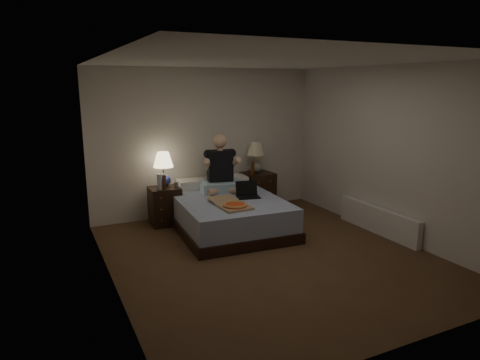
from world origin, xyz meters
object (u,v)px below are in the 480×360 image
beer_bottle_left (164,182)px  laptop (248,190)px  lamp_right (256,157)px  nightstand_right (258,191)px  water_bottle (159,182)px  lamp_left (163,169)px  radiator (378,220)px  soda_can (176,185)px  bed (228,213)px  person (221,163)px  nightstand_left (165,206)px  beer_bottle_right (252,168)px  pizza_box (235,206)px

beer_bottle_left → laptop: (1.14, -0.68, -0.10)m
lamp_right → nightstand_right: bearing=-49.1°
nightstand_right → water_bottle: bearing=-175.7°
water_bottle → nightstand_right: bearing=6.6°
lamp_left → radiator: 3.44m
soda_can → radiator: (2.62, -1.73, -0.46)m
bed → soda_can: bearing=142.6°
water_bottle → laptop: 1.40m
bed → beer_bottle_left: (-0.84, 0.54, 0.47)m
person → radiator: size_ratio=0.58×
lamp_left → beer_bottle_left: bearing=-104.8°
bed → nightstand_left: 1.05m
soda_can → bed: bearing=-41.0°
nightstand_left → beer_bottle_left: bearing=-102.6°
water_bottle → person: bearing=-8.2°
nightstand_right → lamp_left: bearing=179.0°
nightstand_right → lamp_right: (-0.03, 0.03, 0.62)m
lamp_left → beer_bottle_right: lamp_left is taller
lamp_right → soda_can: lamp_right is taller
water_bottle → person: size_ratio=0.27×
person → pizza_box: bearing=-91.6°
pizza_box → radiator: size_ratio=0.47×
lamp_right → beer_bottle_right: (-0.13, -0.12, -0.17)m
soda_can → beer_bottle_left: size_ratio=0.43×
beer_bottle_right → radiator: size_ratio=0.14×
water_bottle → beer_bottle_left: size_ratio=1.09×
soda_can → person: (0.71, -0.13, 0.31)m
nightstand_left → lamp_left: (0.03, 0.09, 0.59)m
lamp_right → soda_can: bearing=-170.7°
person → beer_bottle_left: bearing=-176.9°
nightstand_left → beer_bottle_right: size_ratio=2.65×
nightstand_right → pizza_box: (-1.10, -1.37, 0.21)m
person → radiator: person is taller
nightstand_right → water_bottle: (-1.87, -0.21, 0.40)m
pizza_box → radiator: 2.23m
nightstand_right → laptop: bearing=-128.1°
nightstand_right → beer_bottle_right: size_ratio=2.91×
beer_bottle_right → nightstand_right: bearing=27.1°
lamp_right → pizza_box: size_ratio=0.74×
beer_bottle_left → beer_bottle_right: beer_bottle_right is taller
water_bottle → person: person is taller
nightstand_left → pizza_box: nightstand_left is taller
bed → water_bottle: 1.18m
nightstand_left → beer_bottle_left: size_ratio=2.65×
soda_can → beer_bottle_right: (1.44, 0.14, 0.12)m
nightstand_right → pizza_box: bearing=-131.0°
pizza_box → water_bottle: bearing=122.2°
radiator → lamp_right: bearing=118.1°
lamp_right → water_bottle: 1.86m
nightstand_right → water_bottle: size_ratio=2.68×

